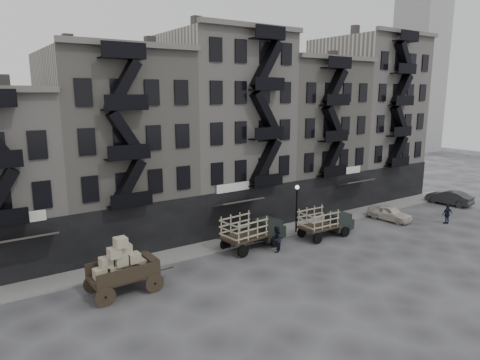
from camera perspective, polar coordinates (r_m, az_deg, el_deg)
ground at (r=34.02m, az=6.56°, el=-9.13°), size 140.00×140.00×0.00m
sidewalk at (r=36.74m, az=2.72°, el=-7.36°), size 55.00×2.50×0.15m
building_midwest at (r=35.83m, az=-16.17°, el=3.93°), size 10.00×11.35×16.20m
building_center at (r=39.93m, az=-2.43°, el=6.55°), size 10.00×11.35×18.20m
building_mideast at (r=46.05m, az=8.28°, el=5.86°), size 10.00×11.35×16.20m
building_east at (r=53.18m, az=16.40°, el=7.88°), size 10.00×11.35×19.20m
lamp_post at (r=36.94m, az=7.57°, el=-2.96°), size 0.36×0.36×4.28m
wagon at (r=27.08m, az=-15.63°, el=-10.40°), size 4.31×2.43×3.58m
stake_truck_west at (r=33.61m, az=1.73°, el=-6.49°), size 5.65×2.75×2.74m
stake_truck_east at (r=36.88m, az=11.35°, el=-5.27°), size 5.11×2.22×2.54m
car_east at (r=43.35m, az=19.31°, el=-4.17°), size 2.19×4.38×1.43m
car_far at (r=51.92m, az=26.11°, el=-2.10°), size 2.15×4.88×1.56m
pedestrian_mid at (r=33.03m, az=4.85°, el=-7.87°), size 1.25×1.21×2.03m
policeman at (r=44.22m, az=25.91°, el=-4.10°), size 1.17×0.72×1.86m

